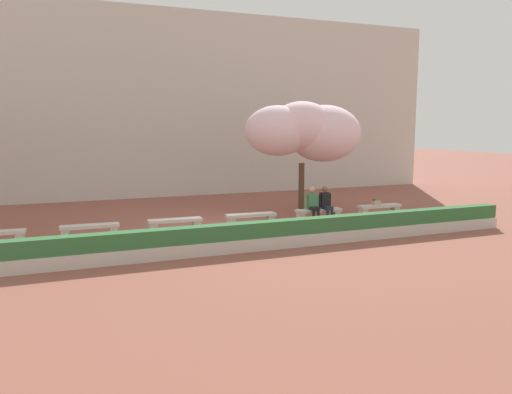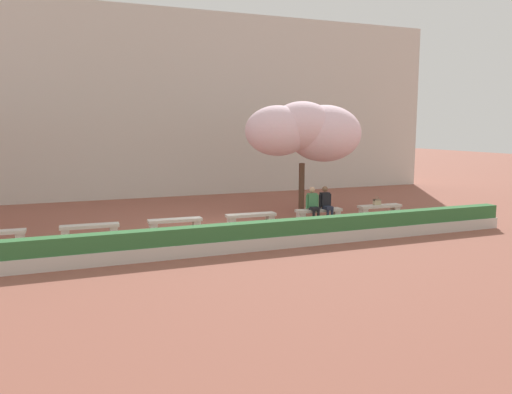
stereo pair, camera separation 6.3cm
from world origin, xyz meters
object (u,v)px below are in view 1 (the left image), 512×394
Objects in this scene: stone_bench_east_end at (319,213)px; person_seated_left at (313,203)px; stone_bench_near_west at (90,229)px; stone_bench_far_east at (379,208)px; person_seated_right at (326,202)px; stone_bench_near_east at (251,218)px; handbag at (377,202)px; stone_bench_center at (175,223)px; cherry_tree_main at (306,131)px.

person_seated_left reaches higher than stone_bench_east_end.
stone_bench_east_end is (8.12, 0.00, 0.00)m from stone_bench_near_west.
person_seated_right is (-2.44, -0.05, 0.40)m from stone_bench_far_east.
handbag is at bearing 0.14° from stone_bench_near_east.
stone_bench_center is at bearing 179.41° from person_seated_left.
stone_bench_near_east is 0.37× the size of cherry_tree_main.
person_seated_right is (0.55, -0.00, 0.00)m from person_seated_left.
cherry_tree_main is at bearing 86.15° from person_seated_right.
stone_bench_center is (2.71, 0.00, 0.00)m from stone_bench_near_west.
person_seated_left is at bearing -1.25° from stone_bench_near_east.
stone_bench_east_end is 1.00× the size of stone_bench_far_east.
handbag reaches higher than stone_bench_far_east.
cherry_tree_main is at bearing 78.14° from stone_bench_east_end.
stone_bench_east_end is 1.39× the size of person_seated_left.
person_seated_right is 3.29m from cherry_tree_main.
stone_bench_east_end is at bearing 10.88° from person_seated_left.
stone_bench_center is 8.12m from stone_bench_far_east.
cherry_tree_main is (0.68, 1.98, 2.62)m from person_seated_left.
stone_bench_near_east is (2.71, 0.00, 0.00)m from stone_bench_center.
stone_bench_near_east is at bearing 178.97° from person_seated_right.
person_seated_left is at bearing -169.12° from stone_bench_east_end.
handbag is (2.31, 0.07, -0.12)m from person_seated_right.
handbag is at bearing -41.23° from cherry_tree_main.
stone_bench_near_west is 1.00× the size of stone_bench_east_end.
stone_bench_east_end is at bearing -101.86° from cherry_tree_main.
handbag is at bearing 1.32° from person_seated_left.
stone_bench_near_east is 3.01m from person_seated_right.
stone_bench_east_end is (2.71, 0.00, 0.00)m from stone_bench_near_east.
person_seated_right reaches higher than stone_bench_center.
person_seated_right is (2.98, -0.05, 0.40)m from stone_bench_near_east.
person_seated_left is at bearing -178.98° from stone_bench_far_east.
stone_bench_near_west is at bearing 179.61° from person_seated_left.
cherry_tree_main reaches higher than stone_bench_center.
stone_bench_near_east is 1.39× the size of person_seated_right.
handbag is at bearing 0.28° from stone_bench_east_end.
cherry_tree_main is (0.13, 1.98, 2.62)m from person_seated_right.
stone_bench_near_west is 10.71m from handbag.
person_seated_right is 0.26× the size of cherry_tree_main.
handbag reaches higher than stone_bench_center.
cherry_tree_main is at bearing 70.99° from person_seated_left.
stone_bench_near_east and stone_bench_east_end have the same top height.
handbag is (2.86, 0.07, -0.12)m from person_seated_left.
stone_bench_near_east is 4.74m from cherry_tree_main.
cherry_tree_main reaches higher than stone_bench_east_end.
person_seated_right reaches higher than handbag.
stone_bench_near_west is at bearing -167.29° from cherry_tree_main.
person_seated_left is 1.00× the size of person_seated_right.
person_seated_left reaches higher than handbag.
person_seated_left is 0.26× the size of cherry_tree_main.
stone_bench_near_east is at bearing 0.00° from stone_bench_near_west.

